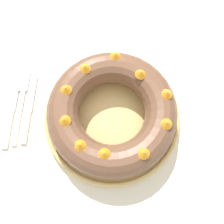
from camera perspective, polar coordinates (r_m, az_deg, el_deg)
name	(u,v)px	position (r m, az deg, el deg)	size (l,w,h in m)	color
ground_plane	(109,153)	(1.44, -0.64, -9.00)	(8.00, 8.00, 0.00)	gray
dining_table	(107,123)	(0.79, -1.15, -2.31)	(1.27, 1.14, 0.75)	silver
serving_dish	(112,118)	(0.69, 0.00, -1.28)	(0.35, 0.35, 0.03)	tan
bundt_cake	(112,112)	(0.64, 0.00, 0.02)	(0.32, 0.32, 0.09)	brown
fork	(22,102)	(0.76, -19.09, 2.17)	(0.02, 0.21, 0.01)	white
serving_knife	(11,112)	(0.75, -21.09, -0.07)	(0.02, 0.23, 0.01)	white
cake_knife	(28,114)	(0.74, -17.82, -0.41)	(0.02, 0.19, 0.01)	white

